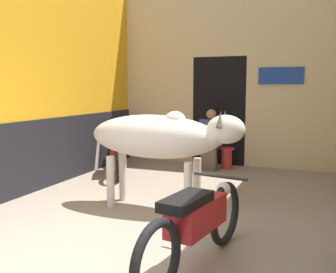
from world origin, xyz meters
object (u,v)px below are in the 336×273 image
object	(u,v)px
cow	(159,138)
motorcycle_near	(196,222)
bucket	(114,164)
shopkeeper_seated	(210,138)
plastic_stool	(227,157)
motorcycle_far	(117,150)

from	to	relation	value
cow	motorcycle_near	world-z (taller)	cow
cow	bucket	bearing A→B (deg)	132.39
bucket	motorcycle_near	bearing A→B (deg)	-51.31
cow	shopkeeper_seated	world-z (taller)	cow
motorcycle_near	bucket	world-z (taller)	motorcycle_near
bucket	cow	bearing A→B (deg)	-47.61
bucket	plastic_stool	bearing A→B (deg)	25.53
motorcycle_far	bucket	world-z (taller)	motorcycle_far
cow	motorcycle_near	distance (m)	1.92
bucket	shopkeeper_seated	bearing A→B (deg)	24.15
cow	motorcycle_near	bearing A→B (deg)	-56.79
shopkeeper_seated	bucket	xyz separation A→B (m)	(-1.78, -0.80, -0.51)
shopkeeper_seated	bucket	distance (m)	2.02
motorcycle_far	shopkeeper_seated	xyz separation A→B (m)	(1.59, 1.01, 0.18)
motorcycle_far	plastic_stool	xyz separation A→B (m)	(1.89, 1.20, -0.22)
motorcycle_far	bucket	size ratio (longest dim) A/B	7.07
shopkeeper_seated	cow	bearing A→B (deg)	-88.72
motorcycle_near	shopkeeper_seated	distance (m)	4.50
motorcycle_near	plastic_stool	world-z (taller)	motorcycle_near
cow	motorcycle_far	bearing A→B (deg)	132.28
shopkeeper_seated	bucket	size ratio (longest dim) A/B	4.72
cow	bucket	distance (m)	2.87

